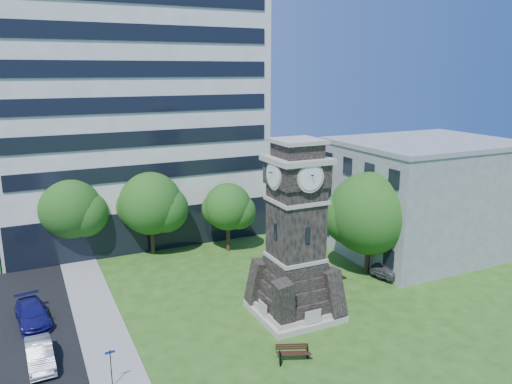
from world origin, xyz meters
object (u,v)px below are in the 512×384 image
car_street_mid (40,355)px  park_bench (293,352)px  street_sign (111,364)px  car_street_north (32,314)px  clock_tower (295,242)px  car_east_lot (398,265)px

car_street_mid → park_bench: 14.58m
street_sign → car_street_north: bearing=106.4°
clock_tower → street_sign: 13.85m
car_street_north → park_bench: (13.59, -11.36, -0.15)m
car_street_north → street_sign: bearing=-75.4°
car_street_mid → car_street_north: bearing=89.6°
car_street_north → park_bench: 17.72m
park_bench → clock_tower: bearing=82.2°
car_east_lot → park_bench: car_east_lot is taller
car_street_mid → car_east_lot: (27.58, 1.59, 0.06)m
clock_tower → car_street_north: clock_tower is taller
car_east_lot → park_bench: size_ratio=2.68×
car_east_lot → street_sign: bearing=86.8°
car_east_lot → park_bench: bearing=101.5°
car_east_lot → street_sign: (-24.22, -5.47, 0.67)m
car_street_mid → car_east_lot: car_east_lot is taller
car_east_lot → street_sign: size_ratio=2.34×
car_street_mid → street_sign: 5.19m
park_bench → street_sign: 10.23m
car_street_mid → park_bench: (13.38, -5.81, -0.13)m
car_street_mid → street_sign: (3.36, -3.88, 0.73)m
park_bench → street_sign: bearing=-168.3°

